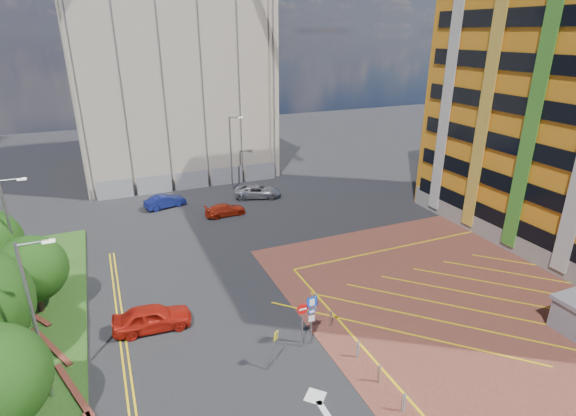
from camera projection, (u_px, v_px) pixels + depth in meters
ground at (310, 357)px, 24.06m from camera, size 140.00×140.00×0.00m
forecourt at (504, 300)px, 29.17m from camera, size 26.00×26.00×0.02m
retaining_wall at (70, 393)px, 21.39m from camera, size 6.06×20.33×0.40m
tree_c at (32, 269)px, 26.51m from camera, size 4.00×4.00×4.90m
lamp_left_near at (36, 318)px, 19.53m from camera, size 1.53×0.16×8.00m
lamp_left_far at (13, 236)px, 27.35m from camera, size 1.53×0.16×8.00m
lamp_back at (232, 151)px, 47.90m from camera, size 1.53×0.16×8.00m
sign_cluster at (308, 315)px, 24.30m from camera, size 1.17×0.12×3.20m
warning_sign at (273, 345)px, 22.77m from camera, size 0.77×0.42×2.25m
bollard_row at (364, 358)px, 23.31m from camera, size 0.14×11.14×0.90m
construction_building at (168, 78)px, 54.23m from camera, size 21.20×19.20×22.00m
construction_fence at (201, 179)px, 49.72m from camera, size 21.60×0.06×2.00m
car_red_left at (152, 318)px, 26.11m from camera, size 4.57×2.12×1.52m
car_blue_back at (165, 201)px, 44.24m from camera, size 4.16×2.27×1.30m
car_red_back at (225, 210)px, 42.37m from camera, size 3.93×1.80×1.12m
car_silver_back at (258, 191)px, 46.93m from camera, size 5.24×3.61×1.33m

